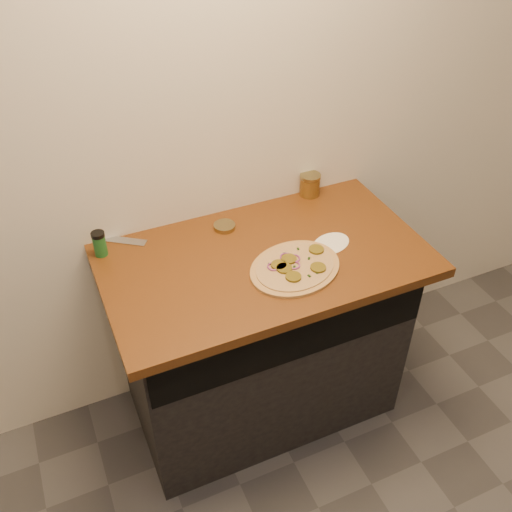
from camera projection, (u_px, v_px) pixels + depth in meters
name	position (u px, v px, depth m)	size (l,w,h in m)	color
cabinet	(260.00, 337.00, 2.42)	(1.10, 0.60, 0.86)	black
countertop	(264.00, 259.00, 2.12)	(1.20, 0.70, 0.04)	brown
pizza	(295.00, 267.00, 2.04)	(0.43, 0.43, 0.02)	tan
chefs_knife	(102.00, 237.00, 2.18)	(0.26, 0.19, 0.02)	#B7BAC1
mason_jar_lid	(225.00, 226.00, 2.23)	(0.09, 0.09, 0.02)	#8E8352
salsa_jar	(310.00, 185.00, 2.40)	(0.09, 0.09, 0.10)	#9C140F
spice_shaker	(100.00, 244.00, 2.08)	(0.05, 0.05, 0.10)	#1E5F26
flour_spill	(331.00, 243.00, 2.16)	(0.16, 0.16, 0.00)	white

